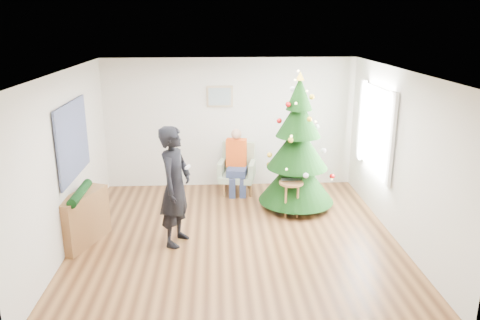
{
  "coord_description": "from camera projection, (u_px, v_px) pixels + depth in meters",
  "views": [
    {
      "loc": [
        -0.3,
        -6.71,
        3.31
      ],
      "look_at": [
        0.1,
        0.6,
        1.1
      ],
      "focal_mm": 35.0,
      "sensor_mm": 36.0,
      "label": 1
    }
  ],
  "objects": [
    {
      "name": "garland",
      "position": [
        80.0,
        193.0,
        6.98
      ],
      "size": [
        0.14,
        0.9,
        0.14
      ],
      "primitive_type": "cylinder",
      "rotation": [
        1.57,
        0.0,
        0.0
      ],
      "color": "black",
      "rests_on": "console"
    },
    {
      "name": "tapestry",
      "position": [
        73.0,
        140.0,
        7.1
      ],
      "size": [
        0.03,
        1.5,
        1.15
      ],
      "primitive_type": "cube",
      "color": "black",
      "rests_on": "wall_left"
    },
    {
      "name": "framed_picture",
      "position": [
        220.0,
        96.0,
        9.19
      ],
      "size": [
        0.52,
        0.05,
        0.42
      ],
      "color": "tan",
      "rests_on": "wall_back"
    },
    {
      "name": "stool",
      "position": [
        291.0,
        198.0,
        8.14
      ],
      "size": [
        0.42,
        0.42,
        0.62
      ],
      "rotation": [
        0.0,
        0.0,
        -0.41
      ],
      "color": "brown",
      "rests_on": "floor"
    },
    {
      "name": "christmas_tree",
      "position": [
        298.0,
        149.0,
        8.29
      ],
      "size": [
        1.36,
        1.36,
        2.46
      ],
      "rotation": [
        0.0,
        0.0,
        -0.05
      ],
      "color": "#3F2816",
      "rests_on": "floor"
    },
    {
      "name": "standing_man",
      "position": [
        175.0,
        186.0,
        6.97
      ],
      "size": [
        0.64,
        0.78,
        1.84
      ],
      "primitive_type": "imported",
      "rotation": [
        0.0,
        0.0,
        1.23
      ],
      "color": "black",
      "rests_on": "floor"
    },
    {
      "name": "game_controller",
      "position": [
        188.0,
        167.0,
        6.86
      ],
      "size": [
        0.08,
        0.13,
        0.04
      ],
      "primitive_type": "cube",
      "rotation": [
        0.0,
        0.0,
        -0.34
      ],
      "color": "white",
      "rests_on": "standing_man"
    },
    {
      "name": "wall_front",
      "position": [
        247.0,
        231.0,
        4.62
      ],
      "size": [
        5.0,
        0.0,
        5.0
      ],
      "primitive_type": "plane",
      "rotation": [
        -1.57,
        0.0,
        0.0
      ],
      "color": "silver",
      "rests_on": "floor"
    },
    {
      "name": "ceiling",
      "position": [
        235.0,
        71.0,
        6.63
      ],
      "size": [
        5.0,
        5.0,
        0.0
      ],
      "primitive_type": "plane",
      "rotation": [
        3.14,
        0.0,
        0.0
      ],
      "color": "white",
      "rests_on": "wall_back"
    },
    {
      "name": "wall_left",
      "position": [
        66.0,
        162.0,
        6.88
      ],
      "size": [
        0.0,
        5.0,
        5.0
      ],
      "primitive_type": "plane",
      "rotation": [
        1.57,
        0.0,
        1.57
      ],
      "color": "silver",
      "rests_on": "floor"
    },
    {
      "name": "wall_right",
      "position": [
        399.0,
        156.0,
        7.14
      ],
      "size": [
        0.0,
        5.0,
        5.0
      ],
      "primitive_type": "plane",
      "rotation": [
        1.57,
        0.0,
        -1.57
      ],
      "color": "silver",
      "rests_on": "floor"
    },
    {
      "name": "laptop",
      "position": [
        291.0,
        181.0,
        8.05
      ],
      "size": [
        0.36,
        0.24,
        0.03
      ],
      "primitive_type": "imported",
      "rotation": [
        0.0,
        0.0,
        -0.06
      ],
      "color": "silver",
      "rests_on": "stool"
    },
    {
      "name": "curtains",
      "position": [
        374.0,
        129.0,
        8.03
      ],
      "size": [
        0.05,
        1.75,
        1.5
      ],
      "color": "white",
      "rests_on": "wall_right"
    },
    {
      "name": "floor",
      "position": [
        236.0,
        238.0,
        7.38
      ],
      "size": [
        5.0,
        5.0,
        0.0
      ],
      "primitive_type": "plane",
      "color": "brown",
      "rests_on": "ground"
    },
    {
      "name": "seated_person",
      "position": [
        237.0,
        161.0,
        9.13
      ],
      "size": [
        0.44,
        0.6,
        1.27
      ],
      "rotation": [
        0.0,
        0.0,
        -0.19
      ],
      "color": "navy",
      "rests_on": "armchair"
    },
    {
      "name": "armchair",
      "position": [
        237.0,
        175.0,
        9.26
      ],
      "size": [
        0.79,
        0.74,
        0.97
      ],
      "rotation": [
        0.0,
        0.0,
        -0.19
      ],
      "color": "#97AA89",
      "rests_on": "floor"
    },
    {
      "name": "window_panel",
      "position": [
        376.0,
        129.0,
        8.03
      ],
      "size": [
        0.04,
        1.3,
        1.4
      ],
      "primitive_type": "cube",
      "color": "white",
      "rests_on": "wall_right"
    },
    {
      "name": "console",
      "position": [
        83.0,
        219.0,
        7.1
      ],
      "size": [
        0.63,
        1.04,
        0.8
      ],
      "primitive_type": "cube",
      "rotation": [
        0.0,
        0.0,
        -0.36
      ],
      "color": "brown",
      "rests_on": "floor"
    },
    {
      "name": "wall_back",
      "position": [
        230.0,
        123.0,
        9.4
      ],
      "size": [
        5.0,
        0.0,
        5.0
      ],
      "primitive_type": "plane",
      "rotation": [
        1.57,
        0.0,
        0.0
      ],
      "color": "silver",
      "rests_on": "floor"
    }
  ]
}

